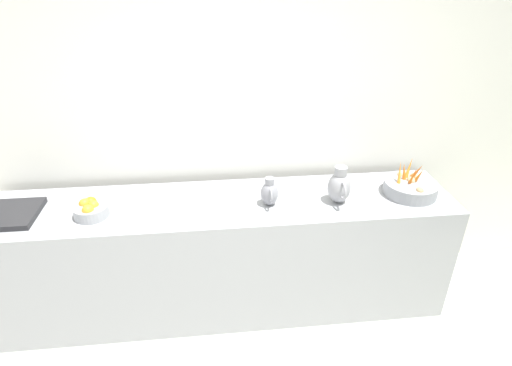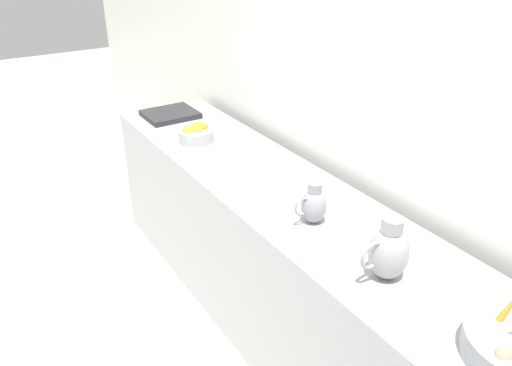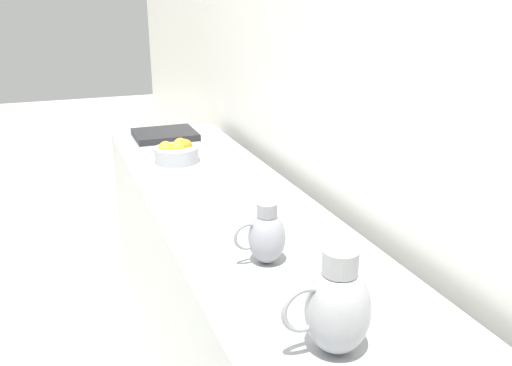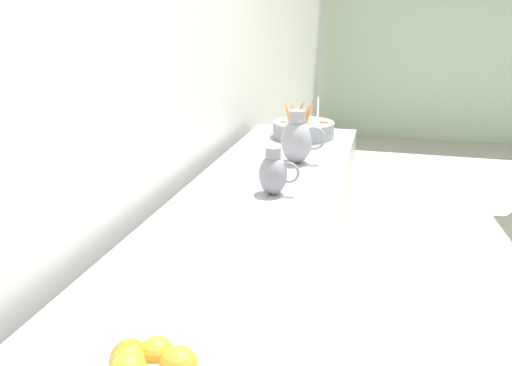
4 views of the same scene
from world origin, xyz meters
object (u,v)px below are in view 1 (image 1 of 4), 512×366
Objects in this scene: orange_bowl at (91,209)px; metal_pitcher_short at (270,193)px; metal_pitcher_tall at (339,187)px; vegetable_colander at (410,187)px.

metal_pitcher_short is (-0.01, 1.12, 0.04)m from orange_bowl.
metal_pitcher_tall reaches higher than metal_pitcher_short.
vegetable_colander is 1.66× the size of orange_bowl.
metal_pitcher_tall is at bearing -83.90° from vegetable_colander.
metal_pitcher_short is (0.04, -0.97, 0.04)m from vegetable_colander.
metal_pitcher_tall is 1.31× the size of metal_pitcher_short.
orange_bowl is 1.57m from metal_pitcher_tall.
metal_pitcher_short is at bearing -91.79° from metal_pitcher_tall.
vegetable_colander is 1.40× the size of metal_pitcher_tall.
metal_pitcher_short reaches higher than orange_bowl.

